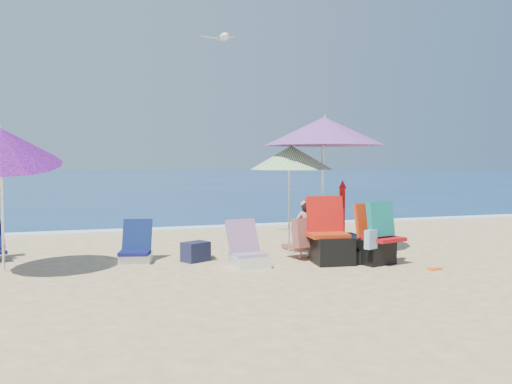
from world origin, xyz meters
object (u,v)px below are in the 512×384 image
object	(u,v)px
umbrella_striped	(291,158)
furled_umbrella	(342,214)
umbrella_turquoise	(324,131)
seagull	(224,37)
chair_rainbow	(248,254)
umbrella_blue	(0,145)
camp_chair_right	(375,241)
chair_navy	(136,251)
camp_chair_left	(331,244)
person_center	(307,230)

from	to	relation	value
umbrella_striped	furled_umbrella	world-z (taller)	umbrella_striped
umbrella_turquoise	seagull	xyz separation A→B (m)	(-1.43, 1.47, 1.85)
umbrella_turquoise	chair_rainbow	bearing A→B (deg)	-152.91
umbrella_turquoise	umbrella_blue	distance (m)	5.12
chair_rainbow	camp_chair_right	xyz separation A→B (m)	(1.96, -0.41, 0.17)
chair_navy	camp_chair_left	xyz separation A→B (m)	(2.91, -1.03, 0.14)
chair_rainbow	umbrella_striped	bearing A→B (deg)	38.61
furled_umbrella	chair_rainbow	xyz separation A→B (m)	(-1.75, -0.33, -0.52)
umbrella_striped	furled_umbrella	xyz separation A→B (m)	(0.73, -0.49, -0.95)
furled_umbrella	chair_rainbow	bearing A→B (deg)	-169.27
umbrella_blue	seagull	xyz separation A→B (m)	(3.65, 2.00, 2.14)
camp_chair_right	seagull	size ratio (longest dim) A/B	1.42
umbrella_turquoise	umbrella_striped	xyz separation A→B (m)	(-0.62, -0.02, -0.46)
umbrella_blue	furled_umbrella	size ratio (longest dim) A/B	1.73
umbrella_striped	chair_navy	distance (m)	3.02
umbrella_blue	camp_chair_right	size ratio (longest dim) A/B	2.26
chair_rainbow	camp_chair_left	world-z (taller)	camp_chair_left
camp_chair_left	person_center	xyz separation A→B (m)	(-0.21, 0.48, 0.16)
umbrella_turquoise	camp_chair_left	bearing A→B (deg)	-108.04
umbrella_striped	camp_chair_left	size ratio (longest dim) A/B	1.82
umbrella_striped	person_center	xyz separation A→B (m)	(0.08, -0.50, -1.19)
umbrella_striped	person_center	bearing A→B (deg)	-81.01
chair_navy	chair_rainbow	bearing A→B (deg)	-28.28
person_center	umbrella_turquoise	bearing A→B (deg)	44.29
furled_umbrella	seagull	xyz separation A→B (m)	(-1.54, 1.98, 3.26)
umbrella_blue	chair_navy	xyz separation A→B (m)	(1.85, 0.55, -1.65)
person_center	seagull	size ratio (longest dim) A/B	1.40
person_center	furled_umbrella	bearing A→B (deg)	1.36
umbrella_blue	camp_chair_right	world-z (taller)	umbrella_blue
furled_umbrella	camp_chair_left	distance (m)	0.77
furled_umbrella	seagull	size ratio (longest dim) A/B	1.85
person_center	seagull	xyz separation A→B (m)	(-0.90, 1.99, 3.49)
furled_umbrella	chair_rainbow	size ratio (longest dim) A/B	1.74
furled_umbrella	camp_chair_left	bearing A→B (deg)	-131.33
camp_chair_left	umbrella_turquoise	bearing A→B (deg)	71.96
camp_chair_right	umbrella_blue	bearing A→B (deg)	172.34
camp_chair_left	chair_rainbow	bearing A→B (deg)	172.74
chair_navy	umbrella_turquoise	bearing A→B (deg)	-0.34
furled_umbrella	seagull	distance (m)	4.11
camp_chair_left	seagull	xyz separation A→B (m)	(-1.10, 2.48, 3.66)
camp_chair_right	seagull	distance (m)	4.85
umbrella_turquoise	umbrella_striped	size ratio (longest dim) A/B	1.27
chair_navy	camp_chair_right	bearing A→B (deg)	-19.72
chair_rainbow	camp_chair_right	bearing A→B (deg)	-11.95
umbrella_turquoise	chair_rainbow	world-z (taller)	umbrella_turquoise
umbrella_striped	umbrella_blue	xyz separation A→B (m)	(-4.47, -0.51, 0.17)
chair_navy	person_center	size ratio (longest dim) A/B	0.71
umbrella_striped	umbrella_blue	size ratio (longest dim) A/B	0.85
furled_umbrella	person_center	world-z (taller)	furled_umbrella
furled_umbrella	camp_chair_left	world-z (taller)	furled_umbrella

